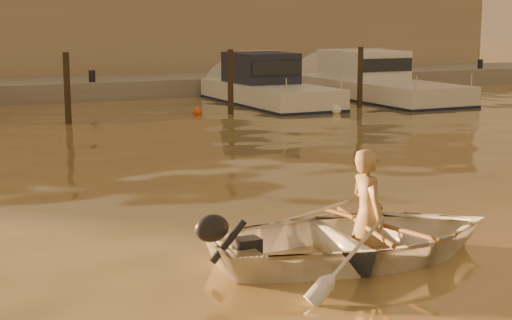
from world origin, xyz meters
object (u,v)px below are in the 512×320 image
dinghy (360,238)px  person (367,216)px  moored_boat_5 (375,82)px  moored_boat_4 (269,86)px  waterfront_building (5,31)px

dinghy → person: (0.10, -0.01, 0.27)m
person → moored_boat_5: bearing=-29.5°
person → dinghy: bearing=90.0°
dinghy → moored_boat_4: 17.81m
person → waterfront_building: (-0.46, 27.46, 1.86)m
person → moored_boat_4: moored_boat_4 is taller
dinghy → moored_boat_5: moored_boat_5 is taller
person → moored_boat_4: size_ratio=0.22×
person → waterfront_building: size_ratio=0.04×
dinghy → moored_boat_4: bearing=-18.0°
moored_boat_4 → moored_boat_5: 4.37m
dinghy → waterfront_building: (-0.36, 27.45, 2.13)m
moored_boat_4 → waterfront_building: (-7.19, 11.00, 1.77)m
person → moored_boat_5: 19.85m
moored_boat_5 → waterfront_building: (-11.56, 11.00, 1.77)m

